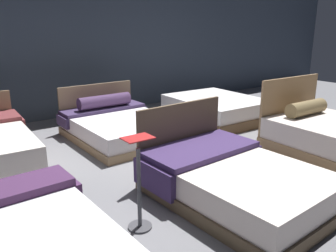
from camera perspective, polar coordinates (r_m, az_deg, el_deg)
ground_plane at (r=5.08m, az=-0.58°, el=-6.26°), size 18.00×18.00×0.02m
showroom_back_wall at (r=7.78m, az=-16.04°, el=14.34°), size 18.00×0.06×3.50m
bed_1 at (r=4.09m, az=10.56°, el=-8.69°), size 1.60×2.10×0.98m
bed_4 at (r=6.21m, az=-7.96°, el=0.10°), size 1.67×2.02×0.85m
bed_5 at (r=7.42m, az=7.96°, el=2.86°), size 1.66×2.03×0.47m
price_sign at (r=3.43m, az=-4.77°, el=-11.24°), size 0.28×0.24×0.95m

